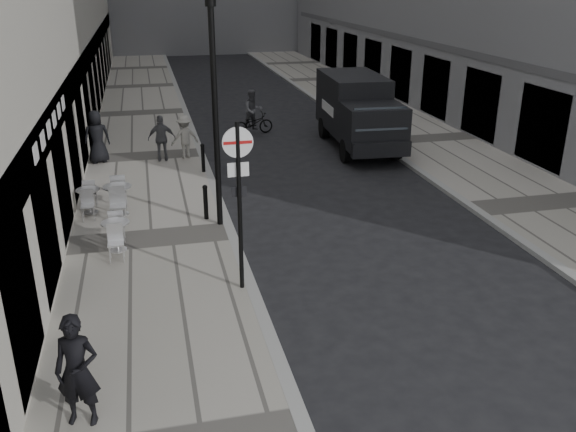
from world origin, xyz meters
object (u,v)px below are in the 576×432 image
object	(u,v)px
cyclist	(253,117)
sign_post	(239,185)
walking_man	(77,371)
lamppost	(215,103)
panel_van	(357,108)

from	to	relation	value
cyclist	sign_post	bearing A→B (deg)	-111.73
walking_man	lamppost	xyz separation A→B (m)	(2.95, 7.18, 2.34)
sign_post	lamppost	xyz separation A→B (m)	(0.00, 3.61, 0.94)
sign_post	cyclist	distance (m)	13.83
sign_post	panel_van	world-z (taller)	sign_post
cyclist	panel_van	bearing A→B (deg)	-50.15
sign_post	walking_man	bearing A→B (deg)	-129.98
sign_post	lamppost	bearing A→B (deg)	89.55
walking_man	cyclist	distance (m)	17.94
walking_man	lamppost	bearing A→B (deg)	81.14
sign_post	panel_van	bearing A→B (deg)	59.02
walking_man	cyclist	size ratio (longest dim) A/B	0.95
panel_van	cyclist	size ratio (longest dim) A/B	3.12
panel_van	cyclist	distance (m)	4.66
walking_man	sign_post	distance (m)	4.83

